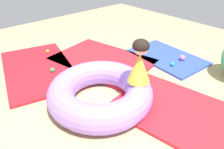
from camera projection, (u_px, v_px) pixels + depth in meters
The scene contains 11 objects.
ground_plane at pixel (111, 106), 2.73m from camera, with size 8.00×8.00×0.00m, color tan.
gym_mat_center_rear at pixel (102, 60), 3.79m from camera, with size 1.67×1.15×0.04m, color red.
gym_mat_far_right at pixel (182, 113), 2.59m from camera, with size 1.62×1.07×0.04m, color red.
gym_mat_near_right at pixel (167, 57), 3.89m from camera, with size 1.31×0.85×0.04m, color #2D47B7.
gym_mat_front at pixel (38, 68), 3.53m from camera, with size 1.76×1.03×0.04m, color #B21923.
inflatable_cushion at pixel (100, 92), 2.70m from camera, with size 1.33×1.33×0.34m, color #9975EA.
child_in_yellow at pixel (140, 62), 2.48m from camera, with size 0.39×0.39×0.54m.
play_ball_pink at pixel (182, 58), 3.71m from camera, with size 0.10×0.10×0.10m, color pink.
play_ball_yellow at pixel (47, 51), 3.98m from camera, with size 0.06×0.06×0.06m, color yellow.
play_ball_green at pixel (53, 70), 3.38m from camera, with size 0.07×0.07×0.07m, color green.
play_ball_teal at pixel (172, 64), 3.54m from camera, with size 0.07×0.07×0.07m, color teal.
Camera 1 is at (1.60, -1.40, 1.77)m, focal length 34.13 mm.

